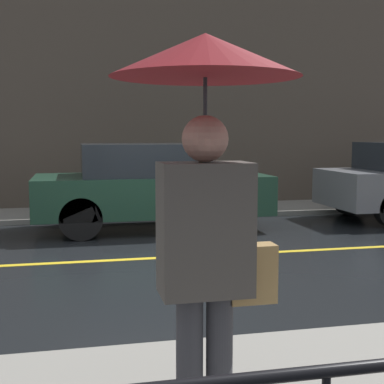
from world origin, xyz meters
The scene contains 6 objects.
ground_plane centered at (0.00, 0.00, 0.00)m, with size 80.00×80.00×0.00m, color black.
sidewalk_far centered at (0.00, 4.15, 0.05)m, with size 28.00×1.74×0.11m.
lane_marking centered at (0.00, 0.00, 0.00)m, with size 25.20×0.12×0.01m.
building_storefront centered at (0.00, 5.17, 2.73)m, with size 28.00×0.30×5.46m.
pedestrian centered at (-0.37, -4.77, 1.69)m, with size 0.93×0.93×2.11m.
car_dark_green centered at (0.35, 2.33, 0.80)m, with size 4.19×1.78×1.57m.
Camera 1 is at (-1.00, -7.31, 1.74)m, focal length 50.00 mm.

